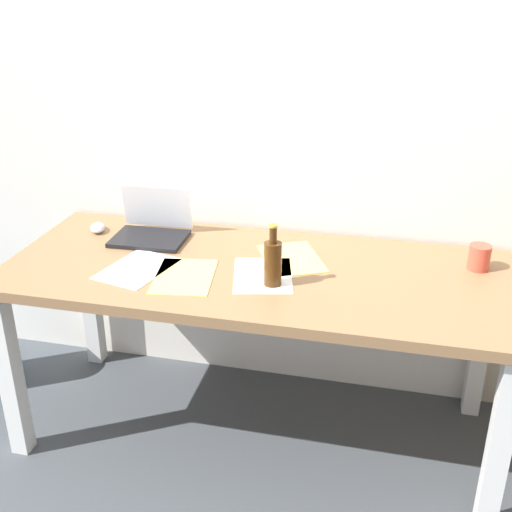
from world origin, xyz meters
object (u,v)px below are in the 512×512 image
(desk, at_px, (256,290))
(computer_mouse, at_px, (98,228))
(laptop_left, at_px, (152,228))
(beer_bottle, at_px, (273,262))
(coffee_mug, at_px, (479,257))

(desk, height_order, computer_mouse, computer_mouse)
(desk, bearing_deg, laptop_left, 158.72)
(beer_bottle, bearing_deg, computer_mouse, 158.88)
(desk, height_order, laptop_left, laptop_left)
(laptop_left, relative_size, coffee_mug, 3.18)
(coffee_mug, bearing_deg, computer_mouse, 179.38)
(desk, distance_m, laptop_left, 0.54)
(computer_mouse, relative_size, coffee_mug, 1.05)
(computer_mouse, bearing_deg, beer_bottle, -45.76)
(desk, bearing_deg, computer_mouse, 164.88)
(laptop_left, bearing_deg, beer_bottle, -28.28)
(computer_mouse, bearing_deg, coffee_mug, -25.26)
(laptop_left, bearing_deg, coffee_mug, -0.30)
(beer_bottle, xyz_separation_m, coffee_mug, (0.72, 0.30, -0.04))
(laptop_left, distance_m, computer_mouse, 0.25)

